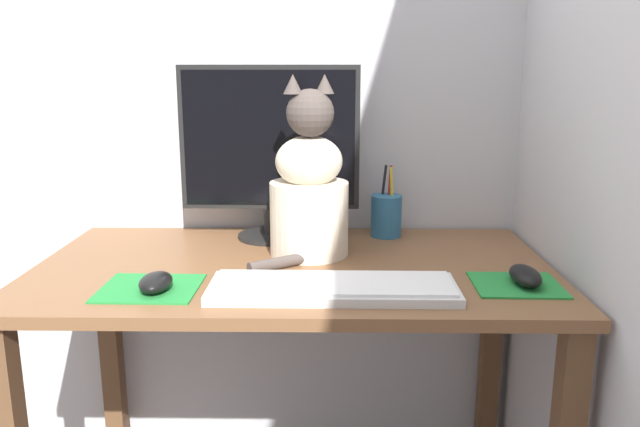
{
  "coord_description": "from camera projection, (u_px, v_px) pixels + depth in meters",
  "views": [
    {
      "loc": [
        0.08,
        -1.32,
        1.15
      ],
      "look_at": [
        0.06,
        -0.06,
        0.85
      ],
      "focal_mm": 35.0,
      "sensor_mm": 36.0,
      "label": 1
    }
  ],
  "objects": [
    {
      "name": "pen_cup",
      "position": [
        386.0,
        215.0,
        1.6
      ],
      "size": [
        0.08,
        0.08,
        0.18
      ],
      "color": "#286089",
      "rests_on": "desk"
    },
    {
      "name": "wall_back",
      "position": [
        299.0,
        27.0,
        1.6
      ],
      "size": [
        7.0,
        0.04,
        2.5
      ],
      "color": "silver",
      "rests_on": "ground_plane"
    },
    {
      "name": "monitor",
      "position": [
        270.0,
        148.0,
        1.55
      ],
      "size": [
        0.45,
        0.17,
        0.43
      ],
      "color": "black",
      "rests_on": "desk"
    },
    {
      "name": "desk",
      "position": [
        294.0,
        312.0,
        1.41
      ],
      "size": [
        1.13,
        0.63,
        0.72
      ],
      "color": "brown",
      "rests_on": "ground_plane"
    },
    {
      "name": "keyboard",
      "position": [
        333.0,
        288.0,
        1.2
      ],
      "size": [
        0.48,
        0.16,
        0.02
      ],
      "rotation": [
        0.0,
        0.0,
        -0.01
      ],
      "color": "silver",
      "rests_on": "desk"
    },
    {
      "name": "cat",
      "position": [
        309.0,
        190.0,
        1.42
      ],
      "size": [
        0.24,
        0.27,
        0.41
      ],
      "rotation": [
        0.0,
        0.0,
        0.25
      ],
      "color": "beige",
      "rests_on": "desk"
    },
    {
      "name": "wall_side_right",
      "position": [
        586.0,
        16.0,
        1.26
      ],
      "size": [
        0.04,
        7.0,
        2.5
      ],
      "rotation": [
        0.0,
        0.0,
        1.57
      ],
      "color": "silver",
      "rests_on": "ground_plane"
    },
    {
      "name": "mousepad_left",
      "position": [
        150.0,
        288.0,
        1.22
      ],
      "size": [
        0.19,
        0.17,
        0.0
      ],
      "rotation": [
        0.0,
        0.0,
        -0.01
      ],
      "color": "#238438",
      "rests_on": "desk"
    },
    {
      "name": "mousepad_right",
      "position": [
        517.0,
        285.0,
        1.24
      ],
      "size": [
        0.17,
        0.15,
        0.0
      ],
      "rotation": [
        0.0,
        0.0,
        -0.02
      ],
      "color": "#238438",
      "rests_on": "desk"
    },
    {
      "name": "computer_mouse_left",
      "position": [
        156.0,
        282.0,
        1.2
      ],
      "size": [
        0.06,
        0.1,
        0.03
      ],
      "color": "black",
      "rests_on": "mousepad_left"
    },
    {
      "name": "computer_mouse_right",
      "position": [
        525.0,
        276.0,
        1.24
      ],
      "size": [
        0.06,
        0.11,
        0.03
      ],
      "color": "black",
      "rests_on": "mousepad_right"
    }
  ]
}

